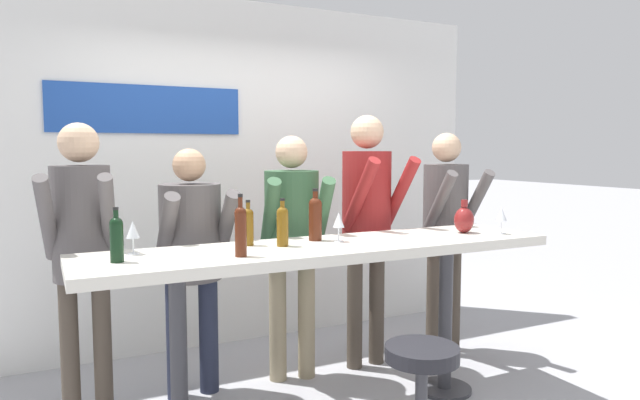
# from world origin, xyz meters

# --- Properties ---
(back_wall) EXTENTS (4.41, 0.12, 2.79)m
(back_wall) POSITION_xyz_m (-0.01, 1.61, 1.40)
(back_wall) COLOR silver
(back_wall) RESTS_ON ground_plane
(tasting_table) EXTENTS (2.81, 0.65, 1.05)m
(tasting_table) POSITION_xyz_m (0.00, 0.00, 0.91)
(tasting_table) COLOR silver
(tasting_table) RESTS_ON ground_plane
(bar_stool) EXTENTS (0.37, 0.37, 0.67)m
(bar_stool) POSITION_xyz_m (0.11, -0.77, 0.44)
(bar_stool) COLOR #333338
(bar_stool) RESTS_ON ground_plane
(person_far_left) EXTENTS (0.45, 0.57, 1.75)m
(person_far_left) POSITION_xyz_m (-1.28, 0.63, 1.10)
(person_far_left) COLOR #473D33
(person_far_left) RESTS_ON ground_plane
(person_left) EXTENTS (0.48, 0.55, 1.60)m
(person_left) POSITION_xyz_m (-0.64, 0.67, 0.98)
(person_left) COLOR #23283D
(person_left) RESTS_ON ground_plane
(person_center_left) EXTENTS (0.51, 0.60, 1.69)m
(person_center_left) POSITION_xyz_m (0.05, 0.63, 1.05)
(person_center_left) COLOR gray
(person_center_left) RESTS_ON ground_plane
(person_center) EXTENTS (0.44, 0.57, 1.84)m
(person_center) POSITION_xyz_m (0.64, 0.61, 1.15)
(person_center) COLOR #473D33
(person_center) RESTS_ON ground_plane
(person_center_right) EXTENTS (0.44, 0.55, 1.72)m
(person_center_right) POSITION_xyz_m (1.33, 0.59, 1.08)
(person_center_right) COLOR #473D33
(person_center_right) RESTS_ON ground_plane
(wine_bottle_0) EXTENTS (0.07, 0.07, 0.27)m
(wine_bottle_0) POSITION_xyz_m (-1.16, -0.02, 1.17)
(wine_bottle_0) COLOR black
(wine_bottle_0) RESTS_ON tasting_table
(wine_bottle_1) EXTENTS (0.06, 0.06, 0.32)m
(wine_bottle_1) POSITION_xyz_m (-0.57, -0.14, 1.19)
(wine_bottle_1) COLOR #4C1E0F
(wine_bottle_1) RESTS_ON tasting_table
(wine_bottle_2) EXTENTS (0.06, 0.06, 0.26)m
(wine_bottle_2) POSITION_xyz_m (-0.43, 0.16, 1.17)
(wine_bottle_2) COLOR brown
(wine_bottle_2) RESTS_ON tasting_table
(wine_bottle_3) EXTENTS (0.08, 0.08, 0.32)m
(wine_bottle_3) POSITION_xyz_m (-0.01, 0.15, 1.20)
(wine_bottle_3) COLOR #4C1E0F
(wine_bottle_3) RESTS_ON tasting_table
(wine_bottle_4) EXTENTS (0.07, 0.07, 0.27)m
(wine_bottle_4) POSITION_xyz_m (-0.26, 0.05, 1.18)
(wine_bottle_4) COLOR brown
(wine_bottle_4) RESTS_ON tasting_table
(wine_glass_0) EXTENTS (0.07, 0.07, 0.18)m
(wine_glass_0) POSITION_xyz_m (-1.06, 0.16, 1.17)
(wine_glass_0) COLOR silver
(wine_glass_0) RESTS_ON tasting_table
(wine_glass_1) EXTENTS (0.07, 0.07, 0.18)m
(wine_glass_1) POSITION_xyz_m (1.19, -0.15, 1.17)
(wine_glass_1) COLOR silver
(wine_glass_1) RESTS_ON tasting_table
(wine_glass_2) EXTENTS (0.07, 0.07, 0.18)m
(wine_glass_2) POSITION_xyz_m (0.10, 0.05, 1.17)
(wine_glass_2) COLOR silver
(wine_glass_2) RESTS_ON tasting_table
(decorative_vase) EXTENTS (0.13, 0.13, 0.22)m
(decorative_vase) POSITION_xyz_m (1.01, -0.00, 1.14)
(decorative_vase) COLOR maroon
(decorative_vase) RESTS_ON tasting_table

